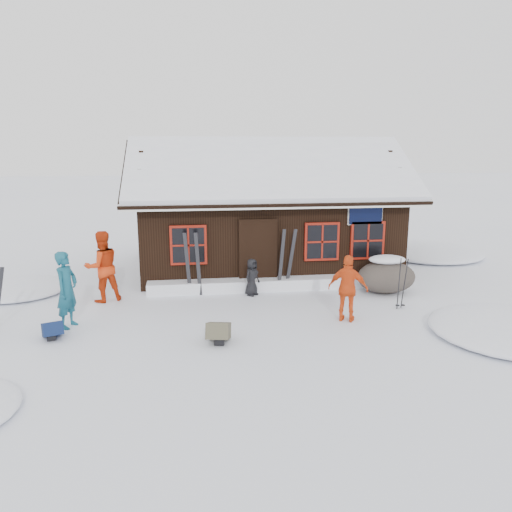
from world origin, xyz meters
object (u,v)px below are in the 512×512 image
(skier_teal, at_px, (67,290))
(backpack_olive, at_px, (219,335))
(skier_orange_left, at_px, (102,267))
(skier_orange_right, at_px, (348,289))
(backpack_blue, at_px, (53,332))
(skier_crouched, at_px, (252,277))
(boulder, at_px, (386,276))
(ski_poles, at_px, (402,284))

(skier_teal, relative_size, backpack_olive, 2.83)
(skier_orange_left, bearing_deg, skier_orange_right, 131.78)
(skier_orange_right, distance_m, backpack_olive, 3.33)
(backpack_blue, bearing_deg, skier_teal, 53.21)
(skier_teal, distance_m, skier_crouched, 4.92)
(boulder, relative_size, ski_poles, 1.22)
(skier_orange_left, distance_m, skier_crouched, 4.05)
(skier_orange_right, relative_size, ski_poles, 1.19)
(skier_orange_left, height_order, boulder, skier_orange_left)
(skier_orange_left, height_order, skier_crouched, skier_orange_left)
(ski_poles, bearing_deg, backpack_blue, -173.52)
(backpack_blue, bearing_deg, boulder, -5.47)
(backpack_blue, relative_size, backpack_olive, 0.85)
(boulder, xyz_separation_m, backpack_blue, (-8.54, -2.35, -0.35))
(skier_crouched, height_order, backpack_blue, skier_crouched)
(skier_orange_left, xyz_separation_m, backpack_blue, (-0.68, -2.61, -0.81))
(skier_teal, bearing_deg, ski_poles, -68.96)
(skier_crouched, bearing_deg, skier_orange_left, 135.64)
(boulder, height_order, backpack_blue, boulder)
(skier_orange_left, relative_size, skier_orange_right, 1.19)
(skier_orange_right, bearing_deg, skier_crouched, -23.49)
(skier_teal, relative_size, backpack_blue, 3.31)
(boulder, xyz_separation_m, backpack_olive, (-4.96, -3.05, -0.32))
(skier_orange_right, relative_size, backpack_blue, 2.99)
(backpack_blue, height_order, backpack_olive, backpack_olive)
(skier_teal, bearing_deg, skier_orange_right, -74.94)
(skier_crouched, distance_m, backpack_olive, 3.52)
(skier_teal, relative_size, skier_orange_right, 1.11)
(skier_orange_left, relative_size, ski_poles, 1.41)
(skier_orange_right, height_order, skier_crouched, skier_orange_right)
(skier_orange_right, relative_size, backpack_olive, 2.55)
(skier_teal, xyz_separation_m, ski_poles, (8.18, 0.25, -0.25))
(boulder, distance_m, backpack_olive, 5.83)
(skier_orange_right, height_order, ski_poles, skier_orange_right)
(skier_teal, height_order, backpack_blue, skier_teal)
(skier_teal, distance_m, boulder, 8.51)
(skier_orange_right, relative_size, skier_crouched, 1.54)
(backpack_blue, bearing_deg, backpack_olive, -31.89)
(skier_teal, relative_size, skier_crouched, 1.70)
(skier_orange_left, xyz_separation_m, boulder, (7.85, -0.26, -0.47))
(skier_teal, distance_m, ski_poles, 8.19)
(skier_orange_left, bearing_deg, boulder, 151.55)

